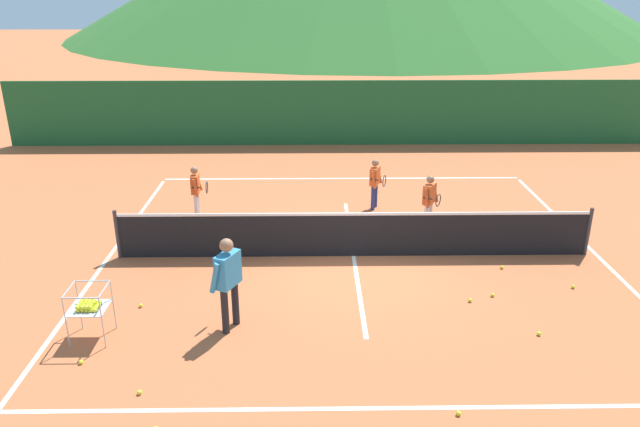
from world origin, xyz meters
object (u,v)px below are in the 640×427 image
at_px(tennis_ball_4, 573,287).
at_px(tennis_ball_9, 141,305).
at_px(instructor, 228,275).
at_px(ball_cart, 88,306).
at_px(student_1, 375,179).
at_px(tennis_ball_7, 470,300).
at_px(tennis_ball_1, 493,295).
at_px(tennis_ball_0, 139,392).
at_px(tennis_ball_8, 502,267).
at_px(tennis_net, 354,234).
at_px(student_2, 430,198).
at_px(tennis_ball_3, 459,413).
at_px(tennis_ball_5, 539,334).
at_px(student_0, 196,187).
at_px(tennis_ball_2, 81,362).

height_order(tennis_ball_4, tennis_ball_9, same).
xyz_separation_m(instructor, ball_cart, (-2.20, -0.28, -0.38)).
relative_size(student_1, tennis_ball_7, 18.89).
distance_m(tennis_ball_1, tennis_ball_9, 6.36).
relative_size(tennis_ball_4, tennis_ball_9, 1.00).
distance_m(tennis_ball_0, tennis_ball_7, 5.84).
height_order(tennis_ball_0, tennis_ball_4, same).
relative_size(instructor, tennis_ball_8, 23.89).
height_order(tennis_net, tennis_ball_8, tennis_net).
bearing_deg(tennis_ball_0, tennis_ball_4, 22.15).
relative_size(tennis_net, tennis_ball_4, 144.87).
distance_m(student_2, tennis_ball_1, 3.31).
bearing_deg(tennis_ball_3, tennis_net, 102.19).
height_order(tennis_net, instructor, instructor).
bearing_deg(tennis_ball_5, tennis_net, 132.75).
distance_m(tennis_net, tennis_ball_5, 4.20).
bearing_deg(instructor, tennis_ball_8, 22.14).
bearing_deg(tennis_ball_9, student_2, 31.05).
bearing_deg(student_0, tennis_ball_4, -25.89).
bearing_deg(student_2, tennis_ball_7, -87.18).
bearing_deg(tennis_ball_8, student_0, 156.25).
distance_m(tennis_ball_4, tennis_ball_5, 2.00).
distance_m(ball_cart, tennis_ball_2, 0.91).
xyz_separation_m(tennis_ball_1, tennis_ball_8, (0.51, 1.13, 0.00)).
height_order(instructor, tennis_ball_3, instructor).
height_order(instructor, tennis_ball_5, instructor).
height_order(student_1, tennis_ball_5, student_1).
xyz_separation_m(instructor, student_1, (2.94, 5.54, -0.20)).
xyz_separation_m(tennis_ball_2, tennis_ball_5, (7.21, 0.68, 0.00)).
distance_m(tennis_net, tennis_ball_3, 5.10).
relative_size(tennis_ball_8, tennis_ball_9, 1.00).
bearing_deg(tennis_net, ball_cart, -145.69).
bearing_deg(tennis_ball_8, tennis_ball_9, -168.34).
bearing_deg(student_1, tennis_ball_7, -75.12).
height_order(student_0, tennis_ball_7, student_0).
xyz_separation_m(student_1, tennis_ball_5, (2.12, -5.85, -0.74)).
xyz_separation_m(instructor, tennis_ball_8, (5.18, 2.11, -0.94)).
relative_size(tennis_ball_2, tennis_ball_8, 1.00).
relative_size(student_1, ball_cart, 1.43).
distance_m(tennis_net, student_1, 2.89).
bearing_deg(tennis_ball_4, tennis_ball_8, 142.86).
relative_size(tennis_ball_4, tennis_ball_8, 1.00).
distance_m(tennis_ball_0, tennis_ball_3, 4.41).
relative_size(student_2, ball_cart, 1.46).
height_order(instructor, tennis_ball_8, instructor).
distance_m(student_2, tennis_ball_2, 8.07).
bearing_deg(student_2, tennis_ball_2, -140.36).
height_order(ball_cart, tennis_ball_8, ball_cart).
bearing_deg(tennis_ball_0, tennis_ball_5, 12.91).
relative_size(tennis_ball_3, tennis_ball_4, 1.00).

